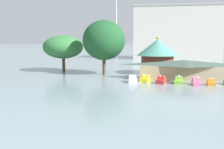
{
  "coord_description": "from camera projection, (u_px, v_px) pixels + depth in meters",
  "views": [
    {
      "loc": [
        8.25,
        -10.49,
        7.67
      ],
      "look_at": [
        2.82,
        24.52,
        2.87
      ],
      "focal_mm": 38.35,
      "sensor_mm": 36.0,
      "label": 1
    }
  ],
  "objects": [
    {
      "name": "boathouse",
      "position": [
        184.0,
        69.0,
        49.52
      ],
      "size": [
        19.58,
        6.91,
        4.03
      ],
      "color": "tan",
      "rests_on": "ground"
    },
    {
      "name": "pedal_boat_lime",
      "position": [
        179.0,
        81.0,
        44.77
      ],
      "size": [
        1.91,
        2.89,
        1.72
      ],
      "rotation": [
        0.0,
        0.0,
        -1.73
      ],
      "color": "#8CCC3F",
      "rests_on": "ground"
    },
    {
      "name": "green_roof_pavilion",
      "position": [
        157.0,
        54.0,
        58.14
      ],
      "size": [
        10.04,
        10.04,
        9.05
      ],
      "color": "brown",
      "rests_on": "ground"
    },
    {
      "name": "shoreline_tree_mid",
      "position": [
        104.0,
        40.0,
        56.06
      ],
      "size": [
        9.97,
        9.97,
        12.78
      ],
      "color": "brown",
      "rests_on": "ground"
    },
    {
      "name": "pedal_boat_red",
      "position": [
        161.0,
        80.0,
        44.84
      ],
      "size": [
        2.13,
        2.66,
        1.68
      ],
      "rotation": [
        0.0,
        0.0,
        -1.86
      ],
      "color": "red",
      "rests_on": "ground"
    },
    {
      "name": "pedal_boat_orange",
      "position": [
        211.0,
        83.0,
        42.96
      ],
      "size": [
        1.52,
        2.44,
        1.53
      ],
      "rotation": [
        0.0,
        0.0,
        -1.66
      ],
      "color": "orange",
      "rests_on": "ground"
    },
    {
      "name": "pedal_boat_white",
      "position": [
        133.0,
        80.0,
        45.94
      ],
      "size": [
        1.9,
        3.11,
        1.53
      ],
      "rotation": [
        0.0,
        0.0,
        -1.47
      ],
      "color": "white",
      "rests_on": "ground"
    },
    {
      "name": "distant_broadcast_tower",
      "position": [
        116.0,
        2.0,
        418.89
      ],
      "size": [
        5.99,
        5.99,
        183.4
      ],
      "color": "#B7BCC6",
      "rests_on": "ground"
    },
    {
      "name": "pedal_boat_yellow",
      "position": [
        145.0,
        79.0,
        46.59
      ],
      "size": [
        2.1,
        2.69,
        1.68
      ],
      "rotation": [
        0.0,
        0.0,
        -1.88
      ],
      "color": "yellow",
      "rests_on": "ground"
    },
    {
      "name": "background_building_block",
      "position": [
        175.0,
        33.0,
        110.83
      ],
      "size": [
        38.59,
        19.02,
        24.01
      ],
      "color": "beige",
      "rests_on": "ground"
    },
    {
      "name": "pedal_boat_pink",
      "position": [
        196.0,
        82.0,
        43.27
      ],
      "size": [
        1.54,
        3.05,
        1.66
      ],
      "rotation": [
        0.0,
        0.0,
        -1.61
      ],
      "color": "pink",
      "rests_on": "ground"
    },
    {
      "name": "shoreline_tree_tall_left",
      "position": [
        63.0,
        47.0,
        62.22
      ],
      "size": [
        10.37,
        10.37,
        9.45
      ],
      "color": "brown",
      "rests_on": "ground"
    }
  ]
}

